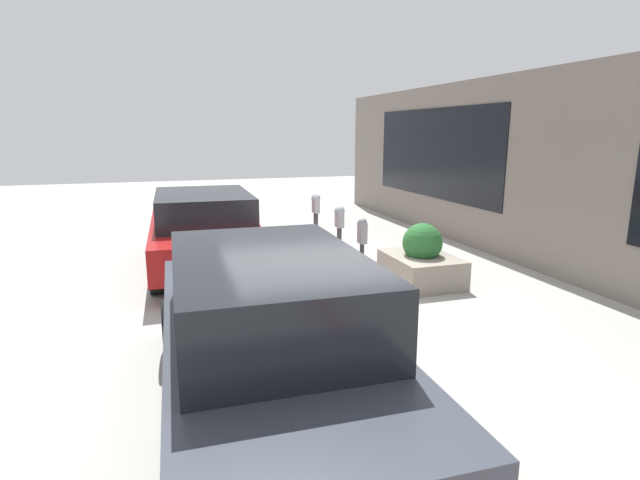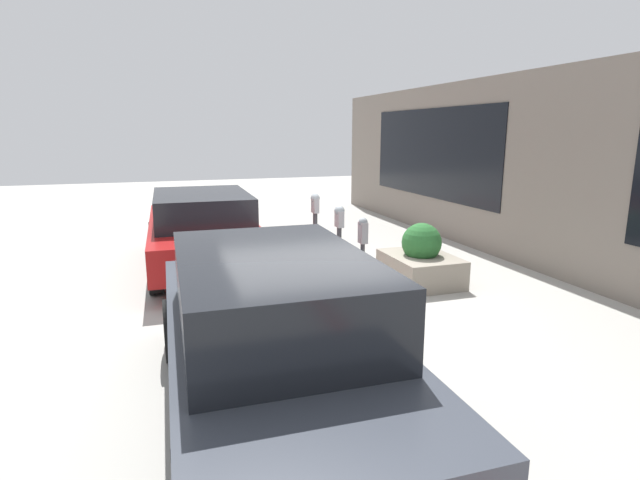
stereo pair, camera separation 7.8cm
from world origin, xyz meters
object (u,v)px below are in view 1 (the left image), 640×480
planter_box (422,261)px  parked_car_middle (204,228)px  parking_meter_nearest (362,251)px  parking_meter_middle (316,224)px  parking_meter_second (339,236)px  parked_car_front (267,333)px

planter_box → parked_car_middle: size_ratio=0.29×
parking_meter_nearest → parking_meter_middle: bearing=1.5°
parking_meter_second → parking_meter_middle: (0.95, 0.08, 0.01)m
parking_meter_second → parked_car_front: bearing=149.4°
parking_meter_nearest → parking_meter_second: bearing=-1.6°
parking_meter_nearest → planter_box: size_ratio=1.06×
parking_meter_middle → planter_box: 1.89m
parking_meter_nearest → parked_car_middle: parked_car_middle is taller
planter_box → parked_car_front: bearing=134.2°
parking_meter_second → parked_car_front: 3.33m
planter_box → parking_meter_second: bearing=102.3°
parking_meter_second → parking_meter_middle: 0.95m
parked_car_front → parked_car_middle: bearing=2.0°
parking_meter_nearest → parking_meter_middle: size_ratio=0.94×
parking_meter_second → planter_box: size_ratio=1.08×
parking_meter_middle → parked_car_middle: (1.57, 1.71, -0.25)m
parking_meter_middle → planter_box: (-0.60, -1.68, -0.63)m
parking_meter_nearest → parking_meter_middle: (1.91, 0.05, 0.03)m
parked_car_front → parked_car_middle: size_ratio=0.98×
parking_meter_middle → parking_meter_second: bearing=-175.4°
parking_meter_middle → parked_car_middle: 2.34m
parked_car_front → parking_meter_nearest: bearing=-40.3°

